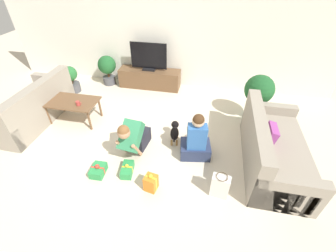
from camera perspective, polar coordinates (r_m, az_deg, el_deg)
ground_plane at (r=4.31m, az=-8.30°, el=-5.05°), size 16.00×16.00×0.00m
wall_back at (r=5.91m, az=-0.93°, el=22.16°), size 8.40×0.06×2.60m
sofa_left at (r=5.54m, az=-31.39°, el=3.95°), size 0.93×1.96×0.87m
sofa_right at (r=4.14m, az=24.85°, el=-5.40°), size 0.93×1.96×0.87m
coffee_table at (r=5.08m, az=-23.15°, el=5.34°), size 1.05×0.61×0.47m
tv_console at (r=6.11m, az=-4.63°, el=11.95°), size 1.59×0.44×0.48m
tv at (r=5.89m, az=-4.91°, el=16.79°), size 0.92×0.20×0.70m
potted_plant_corner_right at (r=4.98m, az=22.07°, el=8.13°), size 0.59×0.59×0.99m
potted_plant_corner_left at (r=6.32m, az=-23.42°, el=10.92°), size 0.37×0.37×0.67m
potted_plant_back_left at (r=6.37m, az=-15.15°, el=14.11°), size 0.47×0.47×0.78m
person_kneeling at (r=3.95m, az=-8.75°, el=-2.76°), size 0.41×0.84×0.81m
person_sitting at (r=3.89m, az=7.15°, el=-3.80°), size 0.58×0.54×0.91m
dog at (r=4.27m, az=1.71°, el=-1.34°), size 0.20×0.55×0.32m
gift_box_a at (r=3.83m, az=-10.28°, el=-10.82°), size 0.22×0.35×0.19m
gift_box_b at (r=3.92m, az=-17.29°, el=-10.69°), size 0.22×0.30×0.20m
gift_box_c at (r=3.52m, az=-4.35°, el=-14.17°), size 0.21×0.21×0.32m
gift_bag_a at (r=3.48m, az=13.08°, el=-14.64°), size 0.28×0.19×0.42m
mug at (r=4.84m, az=-21.88°, el=5.37°), size 0.12×0.08×0.09m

